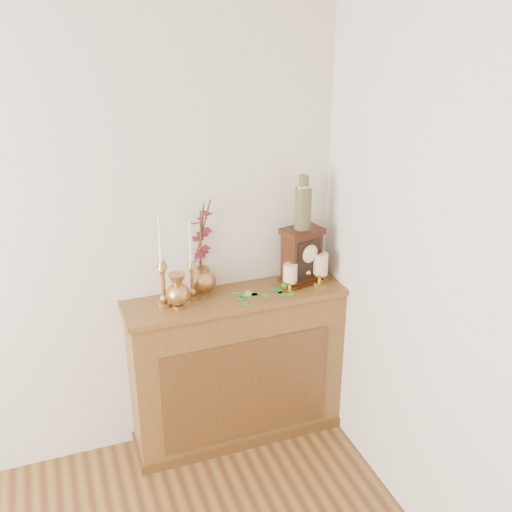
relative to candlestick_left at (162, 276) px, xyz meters
name	(u,v)px	position (x,y,z in m)	size (l,w,h in m)	color
console_shelf	(238,371)	(0.40, -0.02, -0.66)	(1.24, 0.34, 0.93)	brown
candlestick_left	(162,276)	(0.00, 0.00, 0.00)	(0.09, 0.09, 0.53)	tan
candlestick_center	(192,273)	(0.16, 0.03, -0.03)	(0.07, 0.07, 0.45)	tan
bud_vase	(178,292)	(0.06, -0.06, -0.07)	(0.12, 0.12, 0.20)	tan
ginger_jar	(202,248)	(0.25, 0.12, 0.07)	(0.22, 0.23, 0.54)	tan
pillar_candle_left	(290,276)	(0.69, -0.06, -0.09)	(0.09, 0.09, 0.17)	gold
pillar_candle_right	(320,267)	(0.88, -0.04, -0.07)	(0.10, 0.10, 0.19)	gold
ivy_garland	(250,298)	(0.44, -0.10, -0.16)	(0.36, 0.15, 0.07)	#2D762D
mantel_clock	(302,256)	(0.79, 0.01, -0.01)	(0.24, 0.20, 0.32)	black
ceramic_vase	(303,205)	(0.79, 0.01, 0.29)	(0.09, 0.09, 0.30)	black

